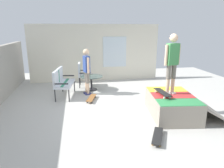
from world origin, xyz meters
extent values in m
cube|color=beige|center=(0.00, 0.00, -0.05)|extent=(12.00, 12.00, 0.10)
cube|color=silver|center=(3.80, 0.50, 1.30)|extent=(0.20, 6.00, 2.61)
cube|color=silver|center=(3.69, -0.40, 1.35)|extent=(0.03, 1.10, 1.40)
cube|color=gray|center=(-0.66, -1.24, 0.30)|extent=(1.84, 1.39, 0.60)
cube|color=#338C4C|center=(-1.22, -1.17, 0.61)|extent=(0.69, 1.20, 0.01)
cube|color=red|center=(-0.66, -1.24, 0.61)|extent=(0.69, 1.20, 0.01)
cube|color=yellow|center=(-0.10, -1.31, 0.61)|extent=(0.69, 1.20, 0.01)
cylinder|color=#B2B2B7|center=(-0.59, -0.68, 0.57)|extent=(1.63, 0.26, 0.05)
cube|color=gray|center=(-0.79, -2.20, 0.27)|extent=(1.76, 1.06, 0.50)
cylinder|color=black|center=(0.97, 1.69, 0.22)|extent=(0.04, 0.04, 0.44)
cylinder|color=black|center=(2.12, 1.51, 0.22)|extent=(0.04, 0.04, 0.44)
cylinder|color=black|center=(1.04, 2.16, 0.22)|extent=(0.04, 0.04, 0.44)
cylinder|color=black|center=(2.19, 1.98, 0.22)|extent=(0.04, 0.04, 0.44)
cube|color=silver|center=(1.58, 1.84, 0.48)|extent=(1.32, 0.73, 0.08)
cube|color=#338C66|center=(1.58, 1.84, 0.52)|extent=(1.21, 0.28, 0.00)
cube|color=silver|center=(1.62, 2.07, 0.77)|extent=(1.25, 0.27, 0.50)
cube|color=#338C66|center=(1.62, 2.07, 0.77)|extent=(0.11, 0.10, 0.46)
cube|color=black|center=(0.98, 1.93, 0.64)|extent=(0.11, 0.47, 0.04)
cube|color=black|center=(2.18, 1.74, 0.64)|extent=(0.11, 0.47, 0.04)
cylinder|color=black|center=(2.53, 0.83, 0.22)|extent=(0.04, 0.04, 0.44)
cylinder|color=black|center=(3.07, 0.80, 0.22)|extent=(0.04, 0.04, 0.44)
cylinder|color=black|center=(2.56, 1.30, 0.22)|extent=(0.04, 0.04, 0.44)
cylinder|color=black|center=(3.10, 1.27, 0.22)|extent=(0.04, 0.04, 0.44)
cube|color=silver|center=(2.81, 1.05, 0.48)|extent=(0.65, 0.58, 0.08)
cube|color=#338C66|center=(2.81, 1.05, 0.52)|extent=(0.58, 0.13, 0.00)
cube|color=silver|center=(2.83, 1.29, 0.77)|extent=(0.62, 0.11, 0.50)
cube|color=#338C66|center=(2.83, 1.29, 0.77)|extent=(0.10, 0.09, 0.46)
cube|color=black|center=(2.53, 1.07, 0.64)|extent=(0.07, 0.47, 0.04)
cube|color=black|center=(3.10, 1.04, 0.64)|extent=(0.07, 0.47, 0.04)
cylinder|color=black|center=(2.21, 0.83, 0.28)|extent=(0.06, 0.06, 0.55)
cylinder|color=black|center=(2.21, 0.83, 0.01)|extent=(0.44, 0.44, 0.03)
cylinder|color=#425651|center=(2.21, 0.83, 0.56)|extent=(0.90, 0.90, 0.02)
cube|color=navy|center=(1.62, 1.01, 0.03)|extent=(0.17, 0.26, 0.05)
cylinder|color=beige|center=(1.62, 1.01, 0.25)|extent=(0.10, 0.10, 0.40)
cylinder|color=slate|center=(1.62, 1.01, 0.65)|extent=(0.13, 0.13, 0.40)
cube|color=navy|center=(1.78, 1.05, 0.03)|extent=(0.17, 0.26, 0.05)
cylinder|color=beige|center=(1.78, 1.05, 0.25)|extent=(0.10, 0.10, 0.40)
cylinder|color=slate|center=(1.78, 1.05, 0.65)|extent=(0.13, 0.13, 0.40)
cube|color=#334C99|center=(1.70, 1.03, 1.15)|extent=(0.36, 0.26, 0.60)
sphere|color=beige|center=(1.70, 1.03, 1.60)|extent=(0.23, 0.23, 0.23)
cylinder|color=beige|center=(1.51, 0.98, 1.13)|extent=(0.08, 0.08, 0.57)
cylinder|color=beige|center=(1.89, 1.08, 1.13)|extent=(0.08, 0.08, 0.57)
cube|color=silver|center=(-0.55, -1.12, 0.64)|extent=(0.26, 0.15, 0.05)
cylinder|color=beige|center=(-0.55, -1.12, 0.86)|extent=(0.10, 0.10, 0.40)
cylinder|color=slate|center=(-0.55, -1.12, 1.25)|extent=(0.13, 0.13, 0.40)
cube|color=silver|center=(-0.52, -1.29, 0.64)|extent=(0.26, 0.15, 0.05)
cylinder|color=beige|center=(-0.52, -1.29, 0.86)|extent=(0.10, 0.10, 0.40)
cylinder|color=slate|center=(-0.52, -1.29, 1.25)|extent=(0.13, 0.13, 0.40)
cube|color=#3F8C4C|center=(-0.53, -1.21, 1.74)|extent=(0.23, 0.35, 0.58)
sphere|color=beige|center=(-0.53, -1.21, 2.18)|extent=(0.22, 0.22, 0.22)
cylinder|color=beige|center=(-0.57, -1.01, 1.72)|extent=(0.08, 0.08, 0.56)
cylinder|color=beige|center=(-0.50, -1.40, 1.72)|extent=(0.08, 0.08, 0.56)
cube|color=brown|center=(0.98, 0.94, 0.09)|extent=(0.82, 0.43, 0.02)
cylinder|color=#333333|center=(1.22, 0.78, 0.03)|extent=(0.06, 0.05, 0.06)
cylinder|color=#333333|center=(1.27, 0.93, 0.03)|extent=(0.06, 0.05, 0.06)
cylinder|color=#333333|center=(0.69, 0.94, 0.03)|extent=(0.06, 0.05, 0.06)
cylinder|color=#333333|center=(0.74, 1.09, 0.03)|extent=(0.06, 0.05, 0.06)
cube|color=black|center=(-1.85, -0.34, 0.09)|extent=(0.80, 0.54, 0.02)
cylinder|color=gold|center=(-1.64, -0.54, 0.03)|extent=(0.06, 0.05, 0.06)
cylinder|color=gold|center=(-1.57, -0.39, 0.03)|extent=(0.06, 0.05, 0.06)
cylinder|color=gold|center=(-2.14, -0.28, 0.03)|extent=(0.06, 0.05, 0.06)
cylinder|color=gold|center=(-2.07, -0.14, 0.03)|extent=(0.06, 0.05, 0.06)
cube|color=black|center=(-0.64, -0.94, 0.71)|extent=(0.81, 0.23, 0.01)
cylinder|color=silver|center=(-0.36, -1.01, 0.64)|extent=(0.06, 0.03, 0.06)
cylinder|color=silver|center=(-0.36, -0.85, 0.64)|extent=(0.06, 0.03, 0.06)
cylinder|color=silver|center=(-0.92, -1.03, 0.64)|extent=(0.06, 0.03, 0.06)
cylinder|color=silver|center=(-0.92, -0.87, 0.64)|extent=(0.06, 0.03, 0.06)
camera|label=1|loc=(-5.70, 1.39, 2.44)|focal=32.48mm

